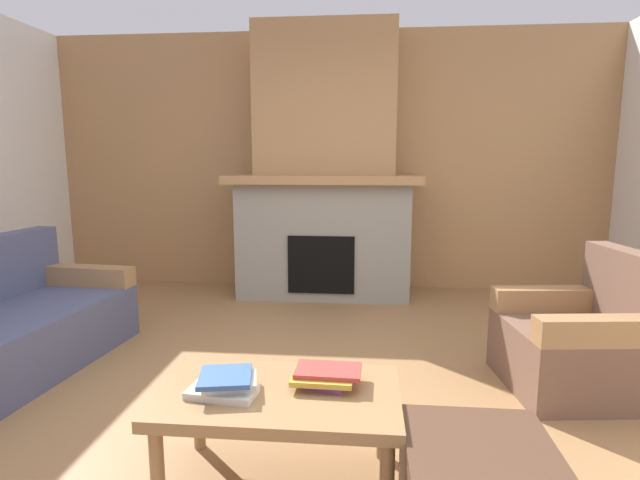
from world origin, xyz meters
name	(u,v)px	position (x,y,z in m)	size (l,w,h in m)	color
ground	(283,422)	(0.00, 0.00, 0.00)	(9.00, 9.00, 0.00)	olive
wall_back_wood_panel	(328,162)	(0.00, 3.00, 1.35)	(6.00, 0.12, 2.70)	#A87A4C
fireplace	(325,181)	(0.00, 2.62, 1.16)	(1.90, 0.82, 2.70)	gray
armchair	(581,342)	(1.73, 0.57, 0.29)	(0.84, 0.84, 0.85)	brown
coffee_table	(280,403)	(0.08, -0.50, 0.38)	(1.00, 0.60, 0.43)	#997047
book_stack_near_edge	(226,384)	(-0.14, -0.55, 0.47)	(0.30, 0.25, 0.08)	beige
book_stack_center	(325,376)	(0.26, -0.44, 0.47)	(0.30, 0.21, 0.07)	#7A3D84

